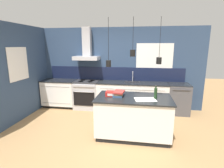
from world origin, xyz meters
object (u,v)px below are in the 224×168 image
oven_range (87,95)px  book_stack (119,94)px  dishwasher (178,99)px  bottle_on_island (156,93)px  red_supply_box (112,94)px

oven_range → book_stack: 2.06m
dishwasher → book_stack: book_stack is taller
oven_range → bottle_on_island: bearing=-38.3°
oven_range → dishwasher: same height
bottle_on_island → red_supply_box: 0.97m
oven_range → bottle_on_island: bottle_on_island is taller
dishwasher → book_stack: 2.31m
book_stack → red_supply_box: 0.16m
dishwasher → book_stack: size_ratio=2.84×
bottle_on_island → red_supply_box: bearing=176.9°
dishwasher → book_stack: (-1.63, -1.56, 0.51)m
oven_range → dishwasher: (2.87, 0.00, 0.00)m
bottle_on_island → book_stack: bearing=175.7°
oven_range → red_supply_box: size_ratio=3.59×
bottle_on_island → dishwasher: bearing=63.0°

